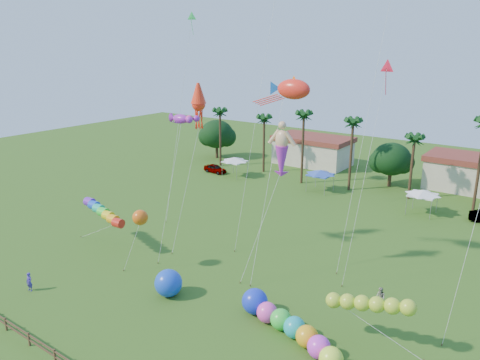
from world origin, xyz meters
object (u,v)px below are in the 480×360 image
Objects in this scene: blue_ball at (168,283)px; car_a at (215,169)px; spectator_a at (29,282)px; spectator_b at (380,297)px; caterpillar_inflatable at (286,324)px.

car_a is at bearing 123.39° from blue_ball.
spectator_a is 0.72× the size of blue_ball.
caterpillar_inflatable is at bearing -87.82° from spectator_b.
spectator_b is 0.17× the size of caterpillar_inflatable.
spectator_b is at bearing 30.35° from blue_ball.
caterpillar_inflatable is (-4.03, -7.42, 0.02)m from spectator_b.
spectator_a is 0.17× the size of caterpillar_inflatable.
car_a is 37.85m from blue_ball.
blue_ball is (-14.48, -8.48, 0.31)m from spectator_b.
spectator_b is 0.72× the size of blue_ball.
spectator_a is 28.44m from spectator_b.
spectator_a is (10.99, -37.85, 0.14)m from car_a.
blue_ball is at bearing -118.93° from spectator_b.
blue_ball reaches higher than spectator_b.
spectator_a is 21.57m from caterpillar_inflatable.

